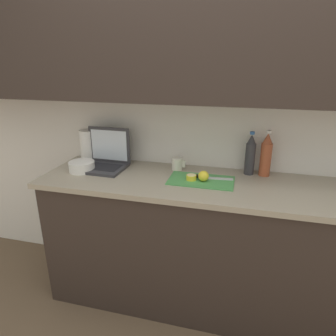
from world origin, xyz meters
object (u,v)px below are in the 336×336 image
(laptop, at_px, (105,159))
(paper_towel_roll, at_px, (89,145))
(lemon_half_cut, at_px, (191,177))
(cutting_board, at_px, (201,180))
(knife, at_px, (204,177))
(lemon_whole_beside, at_px, (204,176))
(bowl_white, at_px, (82,166))
(bottle_oil_tall, at_px, (250,155))
(measuring_cup, at_px, (177,164))
(bottle_green_soda, at_px, (266,155))

(laptop, bearing_deg, paper_towel_roll, 149.52)
(lemon_half_cut, bearing_deg, cutting_board, 14.73)
(knife, bearing_deg, lemon_half_cut, -147.98)
(lemon_whole_beside, relative_size, bowl_white, 0.38)
(lemon_whole_beside, bearing_deg, paper_towel_roll, 166.39)
(laptop, relative_size, cutting_board, 0.77)
(lemon_whole_beside, height_order, bottle_oil_tall, bottle_oil_tall)
(laptop, relative_size, measuring_cup, 3.31)
(knife, bearing_deg, measuring_cup, 142.84)
(lemon_whole_beside, bearing_deg, bottle_oil_tall, 38.28)
(bottle_green_soda, height_order, bottle_oil_tall, bottle_green_soda)
(knife, height_order, paper_towel_roll, paper_towel_roll)
(lemon_half_cut, height_order, bowl_white, bowl_white)
(knife, relative_size, bottle_green_soda, 0.91)
(laptop, height_order, paper_towel_roll, laptop)
(lemon_half_cut, xyz_separation_m, measuring_cup, (-0.14, 0.19, 0.02))
(lemon_half_cut, bearing_deg, bottle_green_soda, 26.42)
(lemon_half_cut, bearing_deg, measuring_cup, 126.09)
(bottle_oil_tall, bearing_deg, cutting_board, -144.44)
(cutting_board, distance_m, bowl_white, 0.84)
(measuring_cup, bearing_deg, lemon_half_cut, -53.91)
(paper_towel_roll, bearing_deg, knife, -10.84)
(cutting_board, distance_m, measuring_cup, 0.26)
(cutting_board, height_order, lemon_whole_beside, lemon_whole_beside)
(laptop, distance_m, lemon_whole_beside, 0.74)
(bottle_green_soda, relative_size, bowl_white, 1.74)
(bottle_green_soda, xyz_separation_m, bowl_white, (-1.24, -0.24, -0.11))
(laptop, bearing_deg, bottle_green_soda, 7.63)
(laptop, xyz_separation_m, lemon_whole_beside, (0.73, -0.10, -0.02))
(bottle_green_soda, xyz_separation_m, paper_towel_roll, (-1.31, 0.00, -0.02))
(lemon_half_cut, distance_m, paper_towel_roll, 0.88)
(lemon_half_cut, distance_m, measuring_cup, 0.23)
(lemon_half_cut, bearing_deg, bottle_oil_tall, 32.47)
(knife, bearing_deg, lemon_whole_beside, -88.31)
(bottle_oil_tall, height_order, bowl_white, bottle_oil_tall)
(laptop, relative_size, bottle_green_soda, 1.05)
(bottle_green_soda, relative_size, measuring_cup, 3.16)
(lemon_whole_beside, bearing_deg, bowl_white, -178.99)
(bottle_green_soda, bearing_deg, measuring_cup, -175.96)
(lemon_whole_beside, height_order, measuring_cup, measuring_cup)
(lemon_whole_beside, distance_m, paper_towel_roll, 0.96)
(knife, distance_m, bowl_white, 0.85)
(bowl_white, bearing_deg, laptop, 43.18)
(bottle_oil_tall, bearing_deg, knife, -148.76)
(cutting_board, height_order, bowl_white, bowl_white)
(cutting_board, distance_m, paper_towel_roll, 0.94)
(bottle_green_soda, xyz_separation_m, bottle_oil_tall, (-0.10, 0.00, -0.01))
(laptop, distance_m, cutting_board, 0.72)
(bottle_green_soda, relative_size, bottle_oil_tall, 1.04)
(laptop, height_order, cutting_board, laptop)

